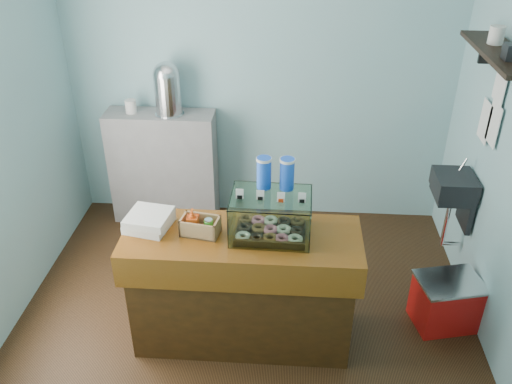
# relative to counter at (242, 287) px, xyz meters

# --- Properties ---
(ground) EXTENTS (3.50, 3.50, 0.00)m
(ground) POSITION_rel_counter_xyz_m (0.00, 0.25, -0.46)
(ground) COLOR black
(ground) RESTS_ON ground
(room_shell) EXTENTS (3.54, 3.04, 2.82)m
(room_shell) POSITION_rel_counter_xyz_m (0.03, 0.26, 1.25)
(room_shell) COLOR #80B1BB
(room_shell) RESTS_ON ground
(counter) EXTENTS (1.60, 0.60, 0.90)m
(counter) POSITION_rel_counter_xyz_m (0.00, 0.00, 0.00)
(counter) COLOR #43240D
(counter) RESTS_ON ground
(back_shelf) EXTENTS (1.00, 0.32, 1.10)m
(back_shelf) POSITION_rel_counter_xyz_m (-0.90, 1.57, 0.09)
(back_shelf) COLOR gray
(back_shelf) RESTS_ON ground
(display_case) EXTENTS (0.54, 0.40, 0.51)m
(display_case) POSITION_rel_counter_xyz_m (0.20, 0.06, 0.60)
(display_case) COLOR black
(display_case) RESTS_ON counter
(condiment_crate) EXTENTS (0.27, 0.19, 0.18)m
(condiment_crate) POSITION_rel_counter_xyz_m (-0.28, 0.01, 0.51)
(condiment_crate) COLOR #A38351
(condiment_crate) RESTS_ON counter
(pastry_boxes) EXTENTS (0.33, 0.33, 0.11)m
(pastry_boxes) POSITION_rel_counter_xyz_m (-0.63, 0.06, 0.50)
(pastry_boxes) COLOR silver
(pastry_boxes) RESTS_ON counter
(coffee_urn) EXTENTS (0.26, 0.26, 0.48)m
(coffee_urn) POSITION_rel_counter_xyz_m (-0.80, 1.56, 0.90)
(coffee_urn) COLOR silver
(coffee_urn) RESTS_ON back_shelf
(red_cooler) EXTENTS (0.53, 0.45, 0.41)m
(red_cooler) POSITION_rel_counter_xyz_m (1.51, 0.23, -0.25)
(red_cooler) COLOR red
(red_cooler) RESTS_ON ground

